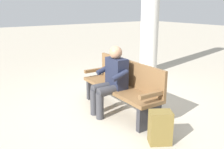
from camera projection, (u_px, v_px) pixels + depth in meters
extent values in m
plane|color=#B7AD99|center=(119.00, 111.00, 4.46)|extent=(40.00, 40.00, 0.00)
cube|color=brown|center=(119.00, 89.00, 4.35)|extent=(1.81, 0.54, 0.06)
cube|color=brown|center=(129.00, 73.00, 4.39)|extent=(1.80, 0.11, 0.45)
cube|color=brown|center=(152.00, 95.00, 3.62)|extent=(0.08, 0.48, 0.06)
cube|color=brown|center=(95.00, 70.00, 5.00)|extent=(0.08, 0.48, 0.06)
cube|color=#2D2D33|center=(149.00, 117.00, 3.76)|extent=(0.09, 0.43, 0.39)
cube|color=#2D2D33|center=(97.00, 88.00, 5.06)|extent=(0.09, 0.43, 0.39)
cube|color=#1E2338|center=(117.00, 73.00, 4.25)|extent=(0.41, 0.23, 0.52)
sphere|color=#A87A5B|center=(116.00, 52.00, 4.15)|extent=(0.22, 0.22, 0.22)
cylinder|color=#38383D|center=(109.00, 90.00, 4.13)|extent=(0.16, 0.42, 0.15)
cylinder|color=#38383D|center=(103.00, 87.00, 4.29)|extent=(0.16, 0.42, 0.15)
cylinder|color=#38383D|center=(100.00, 106.00, 4.09)|extent=(0.13, 0.13, 0.45)
cylinder|color=#38383D|center=(94.00, 102.00, 4.25)|extent=(0.13, 0.13, 0.45)
cylinder|color=#1E2338|center=(120.00, 76.00, 4.00)|extent=(0.10, 0.32, 0.18)
cylinder|color=#1E2338|center=(104.00, 69.00, 4.39)|extent=(0.10, 0.32, 0.18)
cube|color=brown|center=(160.00, 127.00, 3.35)|extent=(0.33, 0.36, 0.47)
cube|color=olive|center=(158.00, 128.00, 3.49)|extent=(0.14, 0.20, 0.21)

